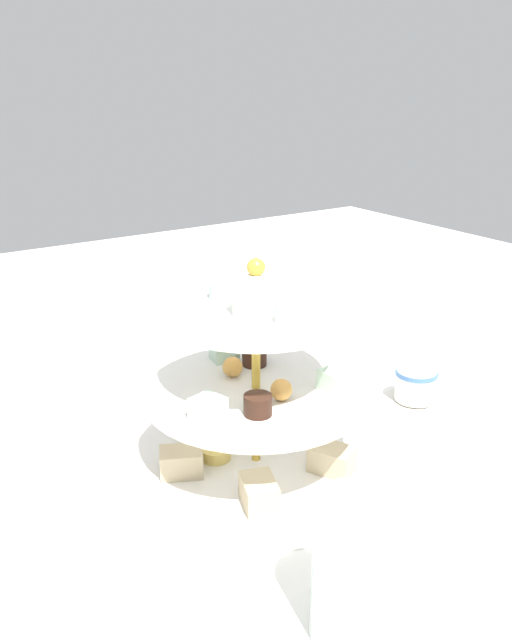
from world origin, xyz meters
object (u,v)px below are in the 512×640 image
(tiered_serving_stand, at_px, (256,409))
(water_glass_short_left, at_px, (324,358))
(water_glass_tall_right, at_px, (354,571))
(teacup_with_saucer, at_px, (415,387))

(tiered_serving_stand, height_order, water_glass_short_left, tiered_serving_stand)
(water_glass_tall_right, bearing_deg, tiered_serving_stand, -106.25)
(tiered_serving_stand, distance_m, teacup_with_saucer, 0.28)
(tiered_serving_stand, xyz_separation_m, teacup_with_saucer, (-0.28, -0.01, -0.05))
(water_glass_short_left, distance_m, teacup_with_saucer, 0.15)
(teacup_with_saucer, bearing_deg, water_glass_tall_right, 37.06)
(tiered_serving_stand, distance_m, water_glass_tall_right, 0.26)
(tiered_serving_stand, relative_size, water_glass_tall_right, 2.40)
(water_glass_tall_right, distance_m, water_glass_short_left, 0.50)
(water_glass_short_left, xyz_separation_m, teacup_with_saucer, (-0.06, 0.13, -0.01))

